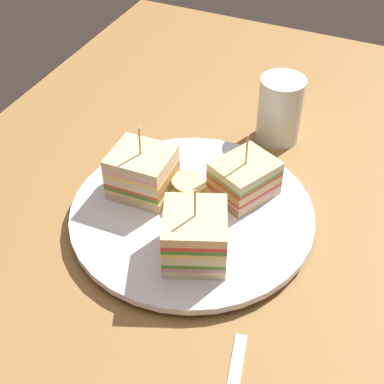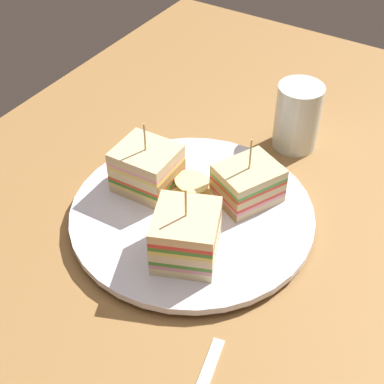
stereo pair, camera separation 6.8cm
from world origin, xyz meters
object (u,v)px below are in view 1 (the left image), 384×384
plate (192,214)px  sandwich_wedge_0 (142,173)px  chip_pile (192,192)px  drinking_glass (280,114)px  sandwich_wedge_1 (195,235)px  sandwich_wedge_2 (244,179)px

plate → sandwich_wedge_0: (0.85, 7.05, 3.56)cm
plate → chip_pile: bearing=22.7°
sandwich_wedge_0 → drinking_glass: sandwich_wedge_0 is taller
sandwich_wedge_0 → chip_pile: bearing=8.3°
sandwich_wedge_1 → sandwich_wedge_2: (11.78, -1.37, -0.60)cm
sandwich_wedge_0 → plate: bearing=-8.6°
sandwich_wedge_0 → sandwich_wedge_1: same height
plate → sandwich_wedge_0: sandwich_wedge_0 is taller
sandwich_wedge_2 → drinking_glass: size_ratio=0.97×
sandwich_wedge_0 → drinking_glass: (19.99, -11.22, -0.51)cm
chip_pile → sandwich_wedge_2: bearing=-57.0°
sandwich_wedge_1 → chip_pile: (8.29, 4.01, -1.83)cm
sandwich_wedge_2 → drinking_glass: 15.41cm
sandwich_wedge_0 → chip_pile: sandwich_wedge_0 is taller
sandwich_wedge_1 → sandwich_wedge_2: size_ratio=1.05×
sandwich_wedge_0 → chip_pile: size_ratio=1.17×
drinking_glass → sandwich_wedge_0: bearing=150.7°
sandwich_wedge_1 → chip_pile: bearing=3.7°
chip_pile → drinking_glass: drinking_glass is taller
sandwich_wedge_0 → chip_pile: (1.10, -6.24, -1.75)cm
sandwich_wedge_1 → plate: bearing=4.6°
chip_pile → sandwich_wedge_1: bearing=-154.2°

